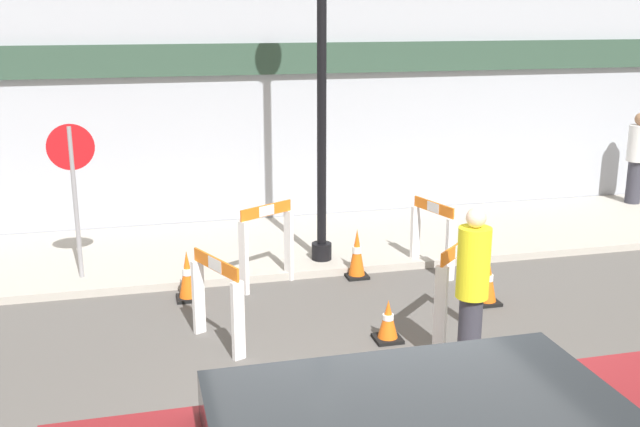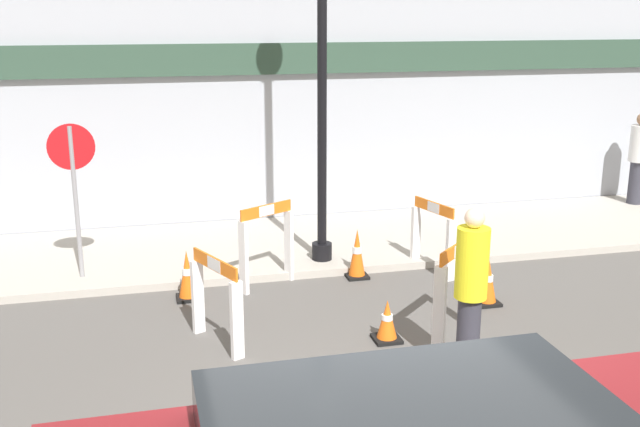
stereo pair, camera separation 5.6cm
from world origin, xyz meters
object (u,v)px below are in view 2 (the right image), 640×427
(stop_sign, at_px, (74,176))
(streetlamp_post, at_px, (322,9))
(person_worker, at_px, (471,288))
(person_pedestrian, at_px, (639,156))

(stop_sign, bearing_deg, streetlamp_post, 174.76)
(streetlamp_post, distance_m, stop_sign, 3.91)
(person_worker, bearing_deg, stop_sign, 27.59)
(streetlamp_post, bearing_deg, person_worker, -80.47)
(stop_sign, bearing_deg, person_worker, 132.67)
(person_worker, bearing_deg, streetlamp_post, -9.72)
(stop_sign, bearing_deg, person_pedestrian, -174.26)
(person_pedestrian, bearing_deg, streetlamp_post, 39.42)
(streetlamp_post, xyz_separation_m, person_pedestrian, (6.40, 1.76, -2.58))
(streetlamp_post, height_order, person_pedestrian, streetlamp_post)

